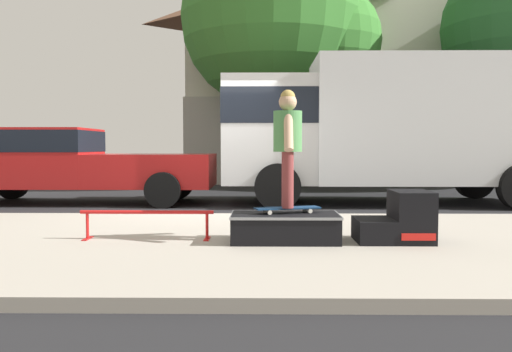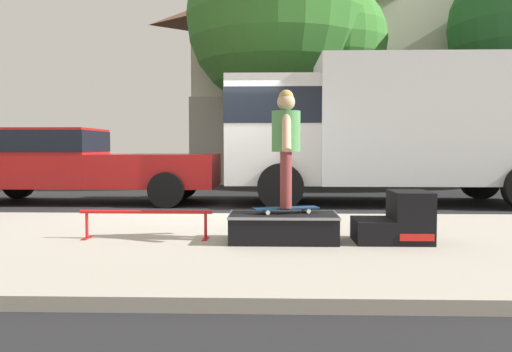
% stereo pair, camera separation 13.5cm
% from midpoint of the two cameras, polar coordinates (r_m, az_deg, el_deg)
% --- Properties ---
extents(ground_plane, '(140.00, 140.00, 0.00)m').
position_cam_midpoint_polar(ground_plane, '(9.55, -4.58, -4.26)').
color(ground_plane, black).
extents(sidewalk_slab, '(50.00, 5.00, 0.12)m').
position_cam_midpoint_polar(sidewalk_slab, '(6.60, -7.52, -7.10)').
color(sidewalk_slab, '#A8A093').
rests_on(sidewalk_slab, ground).
extents(skate_box, '(1.26, 0.72, 0.32)m').
position_cam_midpoint_polar(skate_box, '(6.36, 3.49, -5.32)').
color(skate_box, black).
rests_on(skate_box, sidewalk_slab).
extents(kicker_ramp, '(0.86, 0.64, 0.59)m').
position_cam_midpoint_polar(kicker_ramp, '(6.53, 15.33, -4.58)').
color(kicker_ramp, black).
rests_on(kicker_ramp, sidewalk_slab).
extents(grind_rail, '(1.60, 0.28, 0.35)m').
position_cam_midpoint_polar(grind_rail, '(6.63, -10.93, -4.25)').
color(grind_rail, red).
rests_on(grind_rail, sidewalk_slab).
extents(skateboard, '(0.80, 0.42, 0.07)m').
position_cam_midpoint_polar(skateboard, '(6.39, 3.76, -3.42)').
color(skateboard, navy).
rests_on(skateboard, skate_box).
extents(skater_kid, '(0.33, 0.71, 1.38)m').
position_cam_midpoint_polar(skater_kid, '(6.35, 3.79, 3.97)').
color(skater_kid, brown).
rests_on(skater_kid, skateboard).
extents(box_truck, '(6.91, 2.63, 3.05)m').
position_cam_midpoint_polar(box_truck, '(11.89, 14.18, 5.33)').
color(box_truck, silver).
rests_on(box_truck, ground).
extents(pickup_truck_red, '(5.70, 2.09, 1.61)m').
position_cam_midpoint_polar(pickup_truck_red, '(12.36, -18.00, 1.44)').
color(pickup_truck_red, red).
rests_on(pickup_truck_red, ground).
extents(street_tree_neighbour, '(6.03, 5.48, 7.82)m').
position_cam_midpoint_polar(street_tree_neighbour, '(16.94, 3.64, 15.71)').
color(street_tree_neighbour, brown).
rests_on(street_tree_neighbour, ground).
extents(house_behind, '(9.54, 8.23, 8.40)m').
position_cam_midpoint_polar(house_behind, '(21.66, 6.92, 11.13)').
color(house_behind, beige).
rests_on(house_behind, ground).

